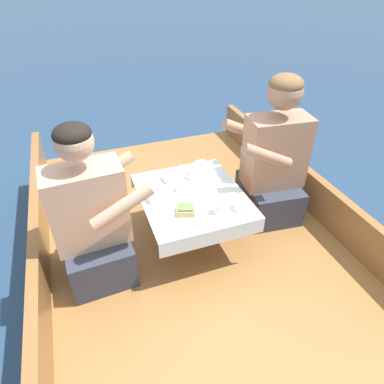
% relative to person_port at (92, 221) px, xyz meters
% --- Properties ---
extents(ground_plane, '(60.00, 60.00, 0.00)m').
position_rel_person_port_xyz_m(ground_plane, '(0.62, 0.08, -0.65)').
color(ground_plane, navy).
extents(boat_deck, '(1.96, 2.91, 0.27)m').
position_rel_person_port_xyz_m(boat_deck, '(0.62, 0.08, -0.52)').
color(boat_deck, '#9E6B38').
rests_on(boat_deck, ground_plane).
extents(gunwale_port, '(0.06, 2.91, 0.29)m').
position_rel_person_port_xyz_m(gunwale_port, '(-0.33, 0.08, -0.24)').
color(gunwale_port, '#936033').
rests_on(gunwale_port, boat_deck).
extents(gunwale_starboard, '(0.06, 2.91, 0.29)m').
position_rel_person_port_xyz_m(gunwale_starboard, '(1.56, 0.08, -0.24)').
color(gunwale_starboard, '#936033').
rests_on(gunwale_starboard, boat_deck).
extents(cockpit_table, '(0.63, 0.71, 0.36)m').
position_rel_person_port_xyz_m(cockpit_table, '(0.62, 0.08, -0.06)').
color(cockpit_table, '#B2B2B7').
rests_on(cockpit_table, boat_deck).
extents(person_port, '(0.54, 0.46, 0.96)m').
position_rel_person_port_xyz_m(person_port, '(0.00, 0.00, 0.00)').
color(person_port, '#333847').
rests_on(person_port, boat_deck).
extents(person_starboard, '(0.55, 0.49, 1.02)m').
position_rel_person_port_xyz_m(person_starboard, '(1.23, 0.15, 0.04)').
color(person_starboard, '#333847').
rests_on(person_starboard, boat_deck).
extents(plate_sandwich, '(0.20, 0.20, 0.01)m').
position_rel_person_port_xyz_m(plate_sandwich, '(0.52, -0.09, -0.02)').
color(plate_sandwich, white).
rests_on(plate_sandwich, cockpit_table).
extents(plate_bread, '(0.19, 0.19, 0.01)m').
position_rel_person_port_xyz_m(plate_bread, '(0.79, 0.04, -0.02)').
color(plate_bread, white).
rests_on(plate_bread, cockpit_table).
extents(sandwich, '(0.13, 0.12, 0.05)m').
position_rel_person_port_xyz_m(sandwich, '(0.52, -0.09, 0.01)').
color(sandwich, tan).
rests_on(sandwich, plate_sandwich).
extents(bowl_port_near, '(0.15, 0.15, 0.04)m').
position_rel_person_port_xyz_m(bowl_port_near, '(0.41, 0.11, 0.00)').
color(bowl_port_near, white).
rests_on(bowl_port_near, cockpit_table).
extents(bowl_starboard_near, '(0.14, 0.14, 0.04)m').
position_rel_person_port_xyz_m(bowl_starboard_near, '(0.55, 0.29, 0.00)').
color(bowl_starboard_near, white).
rests_on(bowl_starboard_near, cockpit_table).
extents(bowl_center_far, '(0.13, 0.13, 0.04)m').
position_rel_person_port_xyz_m(bowl_center_far, '(0.79, 0.34, 0.00)').
color(bowl_center_far, white).
rests_on(bowl_center_far, cockpit_table).
extents(coffee_cup_port, '(0.09, 0.06, 0.05)m').
position_rel_person_port_xyz_m(coffee_cup_port, '(0.57, 0.15, 0.00)').
color(coffee_cup_port, white).
rests_on(coffee_cup_port, cockpit_table).
extents(coffee_cup_starboard, '(0.11, 0.08, 0.05)m').
position_rel_person_port_xyz_m(coffee_cup_starboard, '(0.83, -0.15, 0.01)').
color(coffee_cup_starboard, white).
rests_on(coffee_cup_starboard, cockpit_table).
extents(coffee_cup_center, '(0.09, 0.06, 0.07)m').
position_rel_person_port_xyz_m(coffee_cup_center, '(0.70, -0.14, 0.01)').
color(coffee_cup_center, white).
rests_on(coffee_cup_center, cockpit_table).
extents(tin_can, '(0.07, 0.07, 0.05)m').
position_rel_person_port_xyz_m(tin_can, '(0.68, 0.26, 0.01)').
color(tin_can, silver).
rests_on(tin_can, cockpit_table).
extents(utensil_spoon_port, '(0.16, 0.08, 0.01)m').
position_rel_person_port_xyz_m(utensil_spoon_port, '(0.56, 0.03, -0.02)').
color(utensil_spoon_port, silver).
rests_on(utensil_spoon_port, cockpit_table).
extents(utensil_spoon_center, '(0.04, 0.17, 0.01)m').
position_rel_person_port_xyz_m(utensil_spoon_center, '(0.40, 0.25, -0.02)').
color(utensil_spoon_center, silver).
rests_on(utensil_spoon_center, cockpit_table).
extents(utensil_knife_port, '(0.07, 0.16, 0.00)m').
position_rel_person_port_xyz_m(utensil_knife_port, '(0.63, 0.36, -0.02)').
color(utensil_knife_port, silver).
rests_on(utensil_knife_port, cockpit_table).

